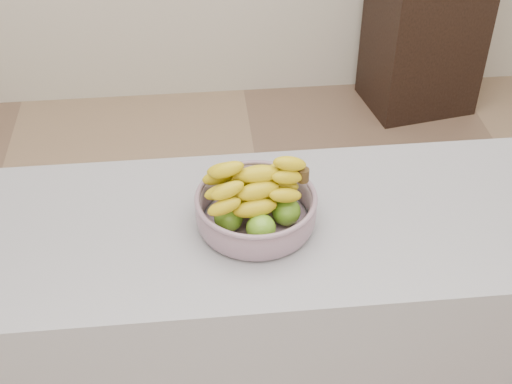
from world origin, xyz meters
TOP-DOWN VIEW (x-y plane):
  - ground at (0.00, 0.00)m, footprint 4.00×4.00m
  - counter at (0.00, -0.16)m, footprint 2.00×0.60m
  - cabinet at (0.92, 1.78)m, footprint 0.59×0.50m
  - fruit_bowl at (-0.15, -0.16)m, footprint 0.30×0.30m

SIDE VIEW (x-z plane):
  - ground at x=0.00m, z-range 0.00..0.00m
  - counter at x=0.00m, z-range 0.00..0.90m
  - cabinet at x=0.92m, z-range 0.00..0.94m
  - fruit_bowl at x=-0.15m, z-range 0.87..1.04m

